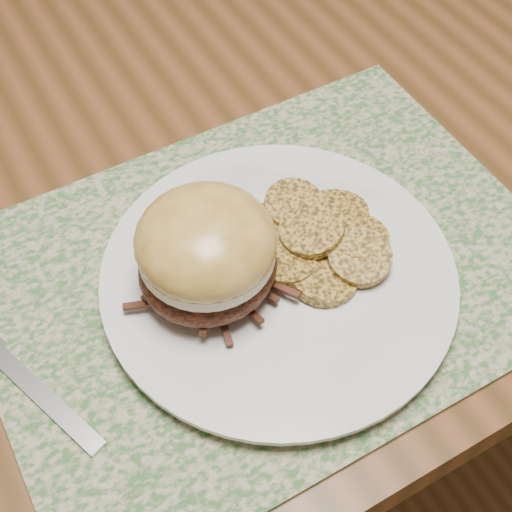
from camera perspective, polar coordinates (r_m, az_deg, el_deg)
The scene contains 7 objects.
ground at distance 1.34m, azimuth -4.52°, elevation -11.80°, with size 3.50×3.50×0.00m, color brown.
dining_table at distance 0.79m, azimuth -7.65°, elevation 9.02°, with size 1.50×0.90×0.75m.
placemat at distance 0.57m, azimuth 0.93°, elevation -1.17°, with size 0.45×0.33×0.00m, color #386232.
dinner_plate at distance 0.56m, azimuth 1.80°, elevation -1.73°, with size 0.26×0.26×0.02m, color silver.
pork_sandwich at distance 0.51m, azimuth -3.97°, elevation 0.33°, with size 0.13×0.13×0.08m.
roasted_potatoes at distance 0.56m, azimuth 4.85°, elevation 1.43°, with size 0.13×0.13×0.03m.
fork at distance 0.54m, azimuth -18.18°, elevation -9.18°, with size 0.07×0.16×0.00m.
Camera 1 is at (-0.18, -0.54, 1.22)m, focal length 50.00 mm.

